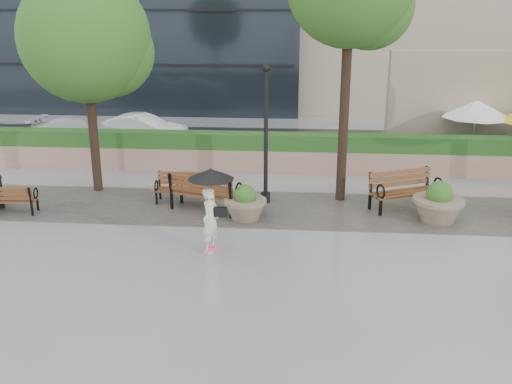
# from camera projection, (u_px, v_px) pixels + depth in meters

# --- Properties ---
(ground) EXTENTS (100.00, 100.00, 0.00)m
(ground) POSITION_uv_depth(u_px,v_px,m) (247.00, 250.00, 13.62)
(ground) COLOR gray
(ground) RESTS_ON ground
(cobble_strip) EXTENTS (28.00, 3.20, 0.01)m
(cobble_strip) POSITION_uv_depth(u_px,v_px,m) (257.00, 208.00, 16.46)
(cobble_strip) COLOR #383330
(cobble_strip) RESTS_ON ground
(hedge_wall) EXTENTS (24.00, 0.80, 1.35)m
(hedge_wall) POSITION_uv_depth(u_px,v_px,m) (266.00, 153.00, 20.05)
(hedge_wall) COLOR #9A7B63
(hedge_wall) RESTS_ON ground
(asphalt_street) EXTENTS (40.00, 7.00, 0.00)m
(asphalt_street) POSITION_uv_depth(u_px,v_px,m) (272.00, 145.00, 24.04)
(asphalt_street) COLOR black
(asphalt_street) RESTS_ON ground
(bench_0) EXTENTS (1.62, 0.77, 0.84)m
(bench_0) POSITION_uv_depth(u_px,v_px,m) (8.00, 205.00, 15.98)
(bench_0) COLOR brown
(bench_0) RESTS_ON ground
(bench_1) EXTENTS (1.66, 0.68, 0.88)m
(bench_1) POSITION_uv_depth(u_px,v_px,m) (184.00, 194.00, 16.88)
(bench_1) COLOR brown
(bench_1) RESTS_ON ground
(bench_2) EXTENTS (2.12, 1.38, 1.07)m
(bench_2) POSITION_uv_depth(u_px,v_px,m) (205.00, 200.00, 16.19)
(bench_2) COLOR brown
(bench_2) RESTS_ON ground
(bench_3) EXTENTS (2.15, 1.58, 1.08)m
(bench_3) POSITION_uv_depth(u_px,v_px,m) (404.00, 198.00, 16.36)
(bench_3) COLOR brown
(bench_3) RESTS_ON ground
(planter_left) EXTENTS (1.17, 1.17, 0.98)m
(planter_left) POSITION_uv_depth(u_px,v_px,m) (245.00, 206.00, 15.52)
(planter_left) COLOR #7F6B56
(planter_left) RESTS_ON ground
(planter_right) EXTENTS (1.36, 1.36, 1.14)m
(planter_right) POSITION_uv_depth(u_px,v_px,m) (438.00, 206.00, 15.32)
(planter_right) COLOR #7F6B56
(planter_right) RESTS_ON ground
(lamppost) EXTENTS (0.28, 0.28, 4.06)m
(lamppost) POSITION_uv_depth(u_px,v_px,m) (266.00, 144.00, 16.43)
(lamppost) COLOR black
(lamppost) RESTS_ON ground
(tree_0) EXTENTS (3.86, 3.83, 6.61)m
(tree_0) POSITION_uv_depth(u_px,v_px,m) (91.00, 42.00, 16.79)
(tree_0) COLOR black
(tree_0) RESTS_ON ground
(patio_umb_white) EXTENTS (2.50, 2.50, 2.30)m
(patio_umb_white) POSITION_uv_depth(u_px,v_px,m) (477.00, 110.00, 20.73)
(patio_umb_white) COLOR black
(patio_umb_white) RESTS_ON ground
(car_left) EXTENTS (4.33, 1.89, 1.24)m
(car_left) POSITION_uv_depth(u_px,v_px,m) (84.00, 132.00, 23.59)
(car_left) COLOR silver
(car_left) RESTS_ON ground
(car_right) EXTENTS (3.98, 1.85, 1.26)m
(car_right) POSITION_uv_depth(u_px,v_px,m) (142.00, 130.00, 23.96)
(car_right) COLOR silver
(car_right) RESTS_ON ground
(pedestrian) EXTENTS (1.09, 1.09, 2.01)m
(pedestrian) POSITION_uv_depth(u_px,v_px,m) (211.00, 202.00, 13.25)
(pedestrian) COLOR beige
(pedestrian) RESTS_ON ground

